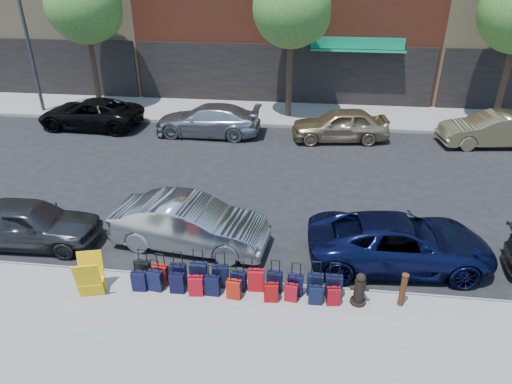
# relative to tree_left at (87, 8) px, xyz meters

# --- Properties ---
(ground) EXTENTS (120.00, 120.00, 0.00)m
(ground) POSITION_rel_tree_left_xyz_m (9.86, -9.50, -5.41)
(ground) COLOR black
(ground) RESTS_ON ground
(sidewalk_near) EXTENTS (60.00, 4.00, 0.15)m
(sidewalk_near) POSITION_rel_tree_left_xyz_m (9.86, -16.00, -5.34)
(sidewalk_near) COLOR gray
(sidewalk_near) RESTS_ON ground
(sidewalk_far) EXTENTS (60.00, 4.00, 0.15)m
(sidewalk_far) POSITION_rel_tree_left_xyz_m (9.86, 0.50, -5.34)
(sidewalk_far) COLOR gray
(sidewalk_far) RESTS_ON ground
(curb_near) EXTENTS (60.00, 0.08, 0.15)m
(curb_near) POSITION_rel_tree_left_xyz_m (9.86, -13.98, -5.34)
(curb_near) COLOR gray
(curb_near) RESTS_ON ground
(curb_far) EXTENTS (60.00, 0.08, 0.15)m
(curb_far) POSITION_rel_tree_left_xyz_m (9.86, -1.52, -5.34)
(curb_far) COLOR gray
(curb_far) RESTS_ON ground
(tree_left) EXTENTS (3.80, 3.80, 7.27)m
(tree_left) POSITION_rel_tree_left_xyz_m (0.00, 0.00, 0.00)
(tree_left) COLOR black
(tree_left) RESTS_ON sidewalk_far
(tree_center) EXTENTS (3.80, 3.80, 7.27)m
(tree_center) POSITION_rel_tree_left_xyz_m (10.50, 0.00, 0.00)
(tree_center) COLOR black
(tree_center) RESTS_ON sidewalk_far
(streetlight) EXTENTS (2.59, 0.18, 8.00)m
(streetlight) POSITION_rel_tree_left_xyz_m (-2.94, -0.70, -0.75)
(streetlight) COLOR #333338
(streetlight) RESTS_ON sidewalk_far
(suitcase_front_0) EXTENTS (0.41, 0.25, 0.95)m
(suitcase_front_0) POSITION_rel_tree_left_xyz_m (7.35, -14.27, -4.96)
(suitcase_front_0) COLOR black
(suitcase_front_0) RESTS_ON sidewalk_near
(suitcase_front_1) EXTENTS (0.40, 0.25, 0.91)m
(suitcase_front_1) POSITION_rel_tree_left_xyz_m (7.85, -14.34, -4.98)
(suitcase_front_1) COLOR #9B120A
(suitcase_front_1) RESTS_ON sidewalk_near
(suitcase_front_2) EXTENTS (0.42, 0.23, 0.99)m
(suitcase_front_2) POSITION_rel_tree_left_xyz_m (8.32, -14.31, -4.95)
(suitcase_front_2) COLOR black
(suitcase_front_2) RESTS_ON sidewalk_near
(suitcase_front_3) EXTENTS (0.45, 0.25, 1.06)m
(suitcase_front_3) POSITION_rel_tree_left_xyz_m (8.85, -14.26, -4.93)
(suitcase_front_3) COLOR black
(suitcase_front_3) RESTS_ON sidewalk_near
(suitcase_front_4) EXTENTS (0.45, 0.28, 1.02)m
(suitcase_front_4) POSITION_rel_tree_left_xyz_m (9.43, -14.26, -4.94)
(suitcase_front_4) COLOR black
(suitcase_front_4) RESTS_ON sidewalk_near
(suitcase_front_5) EXTENTS (0.39, 0.26, 0.88)m
(suitcase_front_5) POSITION_rel_tree_left_xyz_m (9.93, -14.34, -4.99)
(suitcase_front_5) COLOR black
(suitcase_front_5) RESTS_ON sidewalk_near
(suitcase_front_6) EXTENTS (0.41, 0.24, 0.98)m
(suitcase_front_6) POSITION_rel_tree_left_xyz_m (10.37, -14.30, -4.96)
(suitcase_front_6) COLOR #B30B12
(suitcase_front_6) RESTS_ON sidewalk_near
(suitcase_front_7) EXTENTS (0.41, 0.26, 0.93)m
(suitcase_front_7) POSITION_rel_tree_left_xyz_m (10.84, -14.28, -4.97)
(suitcase_front_7) COLOR black
(suitcase_front_7) RESTS_ON sidewalk_near
(suitcase_front_8) EXTENTS (0.41, 0.25, 0.94)m
(suitcase_front_8) POSITION_rel_tree_left_xyz_m (11.37, -14.35, -4.97)
(suitcase_front_8) COLOR black
(suitcase_front_8) RESTS_ON sidewalk_near
(suitcase_front_9) EXTENTS (0.41, 0.23, 0.97)m
(suitcase_front_9) POSITION_rel_tree_left_xyz_m (11.87, -14.28, -4.96)
(suitcase_front_9) COLOR black
(suitcase_front_9) RESTS_ON sidewalk_near
(suitcase_front_10) EXTENTS (0.42, 0.24, 1.00)m
(suitcase_front_10) POSITION_rel_tree_left_xyz_m (12.34, -14.32, -4.95)
(suitcase_front_10) COLOR black
(suitcase_front_10) RESTS_ON sidewalk_near
(suitcase_back_0) EXTENTS (0.38, 0.24, 0.89)m
(suitcase_back_0) POSITION_rel_tree_left_xyz_m (7.38, -14.66, -4.98)
(suitcase_back_0) COLOR black
(suitcase_back_0) RESTS_ON sidewalk_near
(suitcase_back_1) EXTENTS (0.40, 0.26, 0.90)m
(suitcase_back_1) POSITION_rel_tree_left_xyz_m (7.78, -14.60, -4.98)
(suitcase_back_1) COLOR black
(suitcase_back_1) RESTS_ON sidewalk_near
(suitcase_back_2) EXTENTS (0.38, 0.23, 0.89)m
(suitcase_back_2) POSITION_rel_tree_left_xyz_m (8.37, -14.62, -4.98)
(suitcase_back_2) COLOR black
(suitcase_back_2) RESTS_ON sidewalk_near
(suitcase_back_3) EXTENTS (0.39, 0.25, 0.88)m
(suitcase_back_3) POSITION_rel_tree_left_xyz_m (8.87, -14.67, -4.99)
(suitcase_back_3) COLOR #A80A17
(suitcase_back_3) RESTS_ON sidewalk_near
(suitcase_back_4) EXTENTS (0.37, 0.22, 0.87)m
(suitcase_back_4) POSITION_rel_tree_left_xyz_m (9.29, -14.61, -4.99)
(suitcase_back_4) COLOR black
(suitcase_back_4) RESTS_ON sidewalk_near
(suitcase_back_5) EXTENTS (0.37, 0.24, 0.84)m
(suitcase_back_5) POSITION_rel_tree_left_xyz_m (9.85, -14.67, -5.00)
(suitcase_back_5) COLOR #B41B0B
(suitcase_back_5) RESTS_ON sidewalk_near
(suitcase_back_7) EXTENTS (0.36, 0.23, 0.83)m
(suitcase_back_7) POSITION_rel_tree_left_xyz_m (10.79, -14.67, -5.00)
(suitcase_back_7) COLOR #9A090C
(suitcase_back_7) RESTS_ON sidewalk_near
(suitcase_back_8) EXTENTS (0.34, 0.23, 0.77)m
(suitcase_back_8) POSITION_rel_tree_left_xyz_m (11.29, -14.59, -5.02)
(suitcase_back_8) COLOR #A00A19
(suitcase_back_8) RESTS_ON sidewalk_near
(suitcase_back_9) EXTENTS (0.34, 0.20, 0.80)m
(suitcase_back_9) POSITION_rel_tree_left_xyz_m (11.89, -14.62, -5.01)
(suitcase_back_9) COLOR black
(suitcase_back_9) RESTS_ON sidewalk_near
(suitcase_back_10) EXTENTS (0.36, 0.24, 0.79)m
(suitcase_back_10) POSITION_rel_tree_left_xyz_m (12.33, -14.61, -5.01)
(suitcase_back_10) COLOR maroon
(suitcase_back_10) RESTS_ON sidewalk_near
(fire_hydrant) EXTENTS (0.45, 0.40, 0.89)m
(fire_hydrant) POSITION_rel_tree_left_xyz_m (12.96, -14.48, -4.85)
(fire_hydrant) COLOR black
(fire_hydrant) RESTS_ON sidewalk_near
(bollard) EXTENTS (0.17, 0.17, 0.93)m
(bollard) POSITION_rel_tree_left_xyz_m (14.00, -14.43, -4.78)
(bollard) COLOR #38190C
(bollard) RESTS_ON sidewalk_near
(display_rack) EXTENTS (0.76, 0.81, 1.10)m
(display_rack) POSITION_rel_tree_left_xyz_m (6.23, -14.95, -4.72)
(display_rack) COLOR yellow
(display_rack) RESTS_ON sidewalk_near
(car_near_0) EXTENTS (4.27, 1.85, 1.43)m
(car_near_0) POSITION_rel_tree_left_xyz_m (3.30, -12.78, -4.70)
(car_near_0) COLOR #303033
(car_near_0) RESTS_ON ground
(car_near_1) EXTENTS (4.79, 2.12, 1.53)m
(car_near_1) POSITION_rel_tree_left_xyz_m (8.14, -12.32, -4.65)
(car_near_1) COLOR silver
(car_near_1) RESTS_ON ground
(car_near_2) EXTENTS (5.29, 2.72, 1.43)m
(car_near_2) POSITION_rel_tree_left_xyz_m (14.21, -12.47, -4.70)
(car_near_2) COLOR #0C1237
(car_near_2) RESTS_ON ground
(car_far_0) EXTENTS (5.25, 2.60, 1.43)m
(car_far_0) POSITION_rel_tree_left_xyz_m (0.54, -2.61, -4.70)
(car_far_0) COLOR black
(car_far_0) RESTS_ON ground
(car_far_1) EXTENTS (5.10, 2.13, 1.47)m
(car_far_1) POSITION_rel_tree_left_xyz_m (6.64, -2.93, -4.68)
(car_far_1) COLOR #AFB0B6
(car_far_1) RESTS_ON ground
(car_far_2) EXTENTS (4.67, 2.38, 1.52)m
(car_far_2) POSITION_rel_tree_left_xyz_m (12.93, -2.90, -4.65)
(car_far_2) COLOR tan
(car_far_2) RESTS_ON ground
(car_far_3) EXTENTS (4.79, 2.20, 1.52)m
(car_far_3) POSITION_rel_tree_left_xyz_m (19.79, -2.74, -4.65)
(car_far_3) COLOR #978A5C
(car_far_3) RESTS_ON ground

